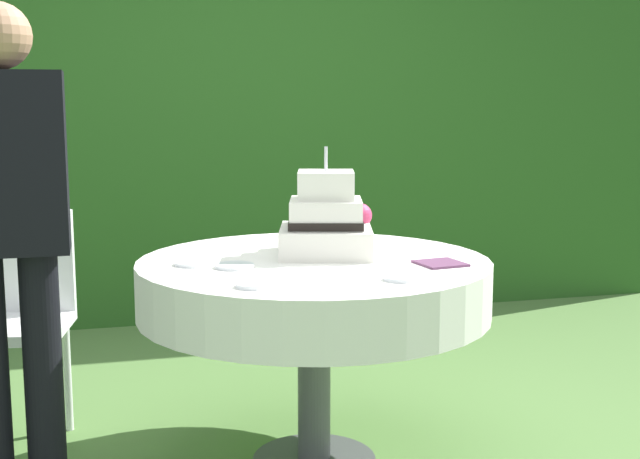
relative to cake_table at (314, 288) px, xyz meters
name	(u,v)px	position (x,y,z in m)	size (l,w,h in m)	color
foliage_hedge	(218,95)	(0.00, 2.41, 0.69)	(5.78, 0.61, 2.69)	#28561E
cake_table	(314,288)	(0.00, 0.00, 0.00)	(1.24, 1.24, 0.76)	#4C4C51
wedding_cake	(327,222)	(0.07, 0.08, 0.22)	(0.40, 0.40, 0.39)	white
serving_plate_near	(400,278)	(0.18, -0.40, 0.11)	(0.11, 0.11, 0.01)	white
serving_plate_far	(193,263)	(-0.42, 0.01, 0.11)	(0.13, 0.13, 0.01)	white
serving_plate_left	(234,266)	(-0.29, -0.07, 0.11)	(0.13, 0.13, 0.01)	white
serving_plate_right	(253,285)	(-0.29, -0.38, 0.11)	(0.10, 0.10, 0.01)	white
napkin_stack	(440,263)	(0.40, -0.20, 0.11)	(0.15, 0.15, 0.01)	#603856
garden_chair	(17,305)	(-1.05, 0.50, -0.11)	(0.46, 0.46, 0.89)	white
standing_person	(8,227)	(-1.00, -0.13, 0.27)	(0.36, 0.20, 1.60)	black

